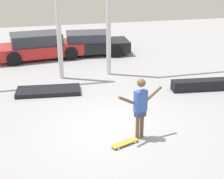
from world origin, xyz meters
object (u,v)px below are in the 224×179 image
grind_box (200,85)px  skateboarder (140,105)px  parked_car_red (39,46)px  manual_pad (49,91)px  parked_car_black (90,43)px  skateboard (125,143)px

grind_box → skateboarder: bearing=-140.5°
parked_car_red → skateboarder: bearing=-81.2°
skateboarder → manual_pad: bearing=101.5°
parked_car_red → parked_car_black: bearing=-2.3°
skateboarder → skateboard: (-0.51, -0.26, -0.94)m
skateboarder → parked_car_black: bearing=70.2°
skateboard → grind_box: bearing=18.0°
skateboard → grind_box: grind_box is taller
grind_box → manual_pad: (-5.72, 1.15, -0.12)m
manual_pad → parked_car_red: parked_car_red is taller
skateboard → parked_car_black: bearing=64.8°
parked_car_black → skateboarder: bearing=-87.5°
skateboard → manual_pad: manual_pad is taller
skateboarder → parked_car_black: skateboarder is taller
parked_car_black → skateboard: bearing=-90.5°
skateboarder → skateboard: 1.10m
skateboard → grind_box: size_ratio=0.37×
skateboard → parked_car_red: 9.47m
grind_box → parked_car_black: (-3.14, 6.32, 0.39)m
manual_pad → parked_car_black: parked_car_black is taller
skateboard → manual_pad: (-1.74, 4.28, 0.02)m
skateboarder → grind_box: size_ratio=0.79×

